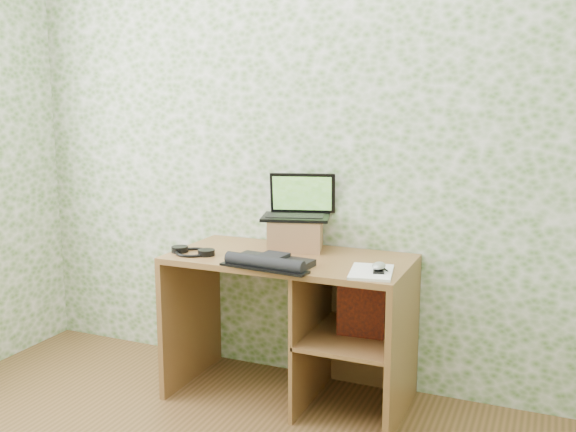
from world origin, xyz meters
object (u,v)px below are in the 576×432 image
at_px(desk, 306,308).
at_px(keyboard, 269,262).
at_px(riser, 296,234).
at_px(notepad, 371,272).
at_px(laptop, 298,207).

height_order(desk, keyboard, keyboard).
bearing_deg(riser, notepad, -31.04).
xyz_separation_m(desk, laptop, (-0.11, 0.15, 0.49)).
xyz_separation_m(desk, notepad, (0.39, -0.18, 0.28)).
xyz_separation_m(laptop, notepad, (0.49, -0.33, -0.21)).
xyz_separation_m(desk, riser, (-0.11, 0.12, 0.35)).
xyz_separation_m(riser, laptop, (0.00, 0.04, 0.14)).
bearing_deg(laptop, riser, -106.33).
bearing_deg(notepad, keyboard, 177.40).
distance_m(laptop, keyboard, 0.44).
relative_size(riser, keyboard, 0.61).
bearing_deg(riser, desk, -47.52).
bearing_deg(riser, laptop, 90.00).
bearing_deg(keyboard, notepad, 13.82).
bearing_deg(keyboard, riser, 98.40).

